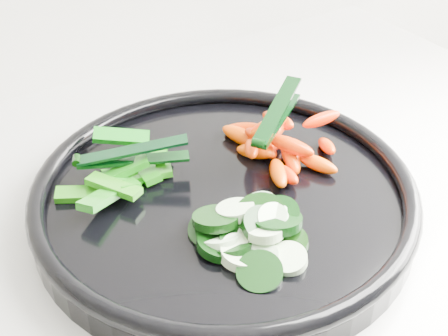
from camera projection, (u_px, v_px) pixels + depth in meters
veggie_tray at (224, 197)px, 0.61m from camera, size 0.46×0.46×0.04m
cucumber_pile at (248, 234)px, 0.55m from camera, size 0.11×0.12×0.04m
carrot_pile at (275, 142)px, 0.65m from camera, size 0.12×0.14×0.05m
pepper_pile at (125, 173)px, 0.62m from camera, size 0.13×0.13×0.04m
tong_carrot at (276, 116)px, 0.63m from camera, size 0.10×0.08×0.02m
tong_pepper at (129, 155)px, 0.61m from camera, size 0.11×0.06×0.02m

